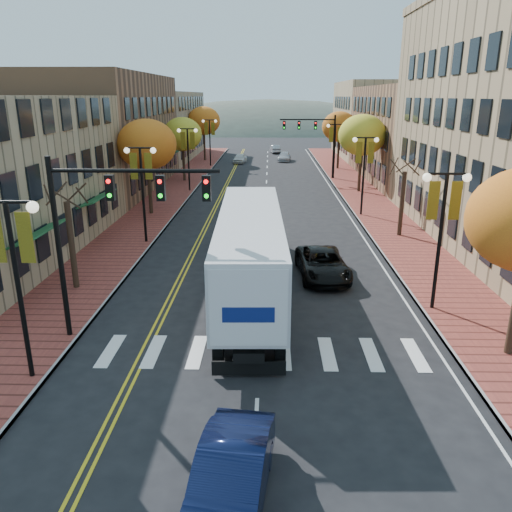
{
  "coord_description": "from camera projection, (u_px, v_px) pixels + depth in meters",
  "views": [
    {
      "loc": [
        0.33,
        -14.32,
        9.0
      ],
      "look_at": [
        -0.25,
        6.76,
        2.2
      ],
      "focal_mm": 35.0,
      "sensor_mm": 36.0,
      "label": 1
    }
  ],
  "objects": [
    {
      "name": "sidewalk_right",
      "position": [
        361.0,
        195.0,
        47.06
      ],
      "size": [
        4.0,
        85.0,
        0.15
      ],
      "primitive_type": "cube",
      "color": "brown",
      "rests_on": "ground"
    },
    {
      "name": "tree_right_c",
      "position": [
        362.0,
        135.0,
        46.84
      ],
      "size": [
        4.48,
        4.48,
        7.21
      ],
      "color": "#382619",
      "rests_on": "sidewalk_right"
    },
    {
      "name": "lamp_left_a",
      "position": [
        14.0,
        257.0,
        15.27
      ],
      "size": [
        1.96,
        0.36,
        6.05
      ],
      "color": "black",
      "rests_on": "ground"
    },
    {
      "name": "navy_sedan",
      "position": [
        230.0,
        479.0,
        11.26
      ],
      "size": [
        2.08,
        4.64,
        1.48
      ],
      "primitive_type": "imported",
      "rotation": [
        0.0,
        0.0,
        -0.12
      ],
      "color": "#0C1333",
      "rests_on": "ground"
    },
    {
      "name": "lamp_right_c",
      "position": [
        335.0,
        140.0,
        54.84
      ],
      "size": [
        1.96,
        0.36,
        6.05
      ],
      "color": "black",
      "rests_on": "ground"
    },
    {
      "name": "car_far_white",
      "position": [
        240.0,
        158.0,
        69.5
      ],
      "size": [
        1.98,
        4.0,
        1.31
      ],
      "primitive_type": "imported",
      "rotation": [
        0.0,
        0.0,
        -0.12
      ],
      "color": "silver",
      "rests_on": "ground"
    },
    {
      "name": "tree_left_a",
      "position": [
        72.0,
        245.0,
        23.55
      ],
      "size": [
        0.28,
        0.28,
        4.2
      ],
      "color": "#382619",
      "rests_on": "sidewalk_left"
    },
    {
      "name": "building_left_far",
      "position": [
        152.0,
        126.0,
        73.41
      ],
      "size": [
        12.0,
        26.0,
        9.5
      ],
      "primitive_type": "cube",
      "color": "#9E8966",
      "rests_on": "ground"
    },
    {
      "name": "car_far_oncoming",
      "position": [
        275.0,
        149.0,
        81.57
      ],
      "size": [
        1.83,
        4.08,
        1.3
      ],
      "primitive_type": "imported",
      "rotation": [
        0.0,
        0.0,
        3.26
      ],
      "color": "#9F9FA6",
      "rests_on": "ground"
    },
    {
      "name": "traffic_mast_far",
      "position": [
        317.0,
        134.0,
        54.7
      ],
      "size": [
        6.1,
        0.34,
        7.0
      ],
      "color": "black",
      "rests_on": "ground"
    },
    {
      "name": "tree_left_c",
      "position": [
        182.0,
        134.0,
        53.13
      ],
      "size": [
        4.16,
        4.16,
        6.69
      ],
      "color": "#382619",
      "rests_on": "sidewalk_left"
    },
    {
      "name": "tree_left_d",
      "position": [
        204.0,
        121.0,
        70.09
      ],
      "size": [
        4.61,
        4.61,
        7.42
      ],
      "color": "#382619",
      "rests_on": "sidewalk_left"
    },
    {
      "name": "car_far_silver",
      "position": [
        284.0,
        157.0,
        71.58
      ],
      "size": [
        2.12,
        4.4,
        1.24
      ],
      "primitive_type": "imported",
      "rotation": [
        0.0,
        0.0,
        -0.09
      ],
      "color": "#ABABB2",
      "rests_on": "ground"
    },
    {
      "name": "tree_left_b",
      "position": [
        147.0,
        145.0,
        37.79
      ],
      "size": [
        4.48,
        4.48,
        7.21
      ],
      "color": "#382619",
      "rests_on": "sidewalk_left"
    },
    {
      "name": "lamp_left_c",
      "position": [
        188.0,
        147.0,
        47.62
      ],
      "size": [
        1.96,
        0.36,
        6.05
      ],
      "color": "black",
      "rests_on": "ground"
    },
    {
      "name": "building_right_far",
      "position": [
        391.0,
        120.0,
        75.12
      ],
      "size": [
        15.0,
        20.0,
        11.0
      ],
      "primitive_type": "cube",
      "color": "#9E8966",
      "rests_on": "ground"
    },
    {
      "name": "semi_truck",
      "position": [
        250.0,
        244.0,
        23.29
      ],
      "size": [
        3.12,
        16.56,
        4.12
      ],
      "rotation": [
        0.0,
        0.0,
        0.03
      ],
      "color": "black",
      "rests_on": "ground"
    },
    {
      "name": "lamp_right_b",
      "position": [
        364.0,
        161.0,
        37.72
      ],
      "size": [
        1.96,
        0.36,
        6.05
      ],
      "color": "black",
      "rests_on": "ground"
    },
    {
      "name": "tree_right_d",
      "position": [
        340.0,
        127.0,
        62.11
      ],
      "size": [
        4.35,
        4.35,
        7.0
      ],
      "color": "#382619",
      "rests_on": "sidewalk_right"
    },
    {
      "name": "building_left_mid",
      "position": [
        95.0,
        133.0,
        49.4
      ],
      "size": [
        12.0,
        24.0,
        11.0
      ],
      "primitive_type": "cube",
      "color": "brown",
      "rests_on": "ground"
    },
    {
      "name": "sidewalk_left",
      "position": [
        172.0,
        194.0,
        47.53
      ],
      "size": [
        4.0,
        85.0,
        0.15
      ],
      "primitive_type": "cube",
      "color": "brown",
      "rests_on": "ground"
    },
    {
      "name": "lamp_left_b",
      "position": [
        142.0,
        176.0,
        30.5
      ],
      "size": [
        1.96,
        0.36,
        6.05
      ],
      "color": "black",
      "rests_on": "ground"
    },
    {
      "name": "ground",
      "position": [
        258.0,
        383.0,
        16.4
      ],
      "size": [
        200.0,
        200.0,
        0.0
      ],
      "primitive_type": "plane",
      "color": "black",
      "rests_on": "ground"
    },
    {
      "name": "lamp_left_d",
      "position": [
        210.0,
        133.0,
        64.74
      ],
      "size": [
        1.96,
        0.36,
        6.05
      ],
      "color": "black",
      "rests_on": "ground"
    },
    {
      "name": "building_right_mid",
      "position": [
        436.0,
        134.0,
        54.34
      ],
      "size": [
        15.0,
        24.0,
        10.0
      ],
      "primitive_type": "cube",
      "color": "brown",
      "rests_on": "ground"
    },
    {
      "name": "tree_right_b",
      "position": [
        402.0,
        204.0,
        32.6
      ],
      "size": [
        0.28,
        0.28,
        4.2
      ],
      "color": "#382619",
      "rests_on": "sidewalk_right"
    },
    {
      "name": "lamp_right_a",
      "position": [
        443.0,
        215.0,
        20.59
      ],
      "size": [
        1.96,
        0.36,
        6.05
      ],
      "color": "black",
      "rests_on": "ground"
    },
    {
      "name": "black_suv",
      "position": [
        322.0,
        264.0,
        25.74
      ],
      "size": [
        2.74,
        5.32,
        1.44
      ],
      "primitive_type": "imported",
      "rotation": [
        0.0,
        0.0,
        0.07
      ],
      "color": "black",
      "rests_on": "ground"
    },
    {
      "name": "traffic_mast_near",
      "position": [
        108.0,
        215.0,
        17.88
      ],
      "size": [
        6.1,
        0.35,
        7.0
      ],
      "color": "black",
      "rests_on": "ground"
    }
  ]
}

